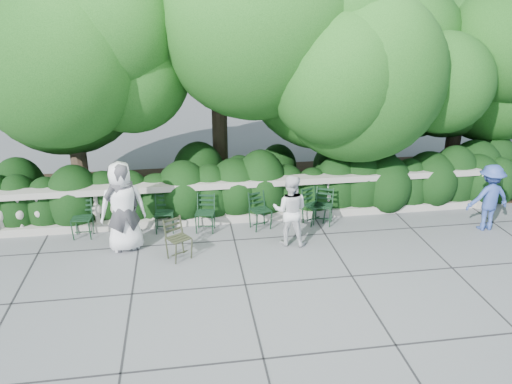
{
  "coord_description": "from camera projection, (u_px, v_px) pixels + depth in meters",
  "views": [
    {
      "loc": [
        -1.48,
        -8.7,
        4.83
      ],
      "look_at": [
        0.0,
        1.0,
        1.0
      ],
      "focal_mm": 35.0,
      "sensor_mm": 36.0,
      "label": 1
    }
  ],
  "objects": [
    {
      "name": "chair_a",
      "position": [
        83.0,
        240.0,
        10.66
      ],
      "size": [
        0.47,
        0.51,
        0.84
      ],
      "primitive_type": null,
      "rotation": [
        0.0,
        0.0,
        -0.06
      ],
      "color": "black",
      "rests_on": "ground"
    },
    {
      "name": "tree_canopy",
      "position": [
        271.0,
        38.0,
        11.57
      ],
      "size": [
        15.04,
        6.52,
        6.78
      ],
      "color": "#3F3023",
      "rests_on": "ground"
    },
    {
      "name": "shrub_hedge",
      "position": [
        244.0,
        200.0,
        12.74
      ],
      "size": [
        15.0,
        2.6,
        1.7
      ],
      "primitive_type": null,
      "color": "black",
      "rests_on": "ground"
    },
    {
      "name": "ground",
      "position": [
        264.0,
        256.0,
        9.98
      ],
      "size": [
        90.0,
        90.0,
        0.0
      ],
      "primitive_type": "plane",
      "color": "#57595F",
      "rests_on": "ground"
    },
    {
      "name": "chair_c",
      "position": [
        205.0,
        234.0,
        10.93
      ],
      "size": [
        0.53,
        0.56,
        0.84
      ],
      "primitive_type": null,
      "rotation": [
        0.0,
        0.0,
        -0.2
      ],
      "color": "black",
      "rests_on": "ground"
    },
    {
      "name": "person_older_blue",
      "position": [
        489.0,
        197.0,
        10.92
      ],
      "size": [
        0.99,
        0.6,
        1.5
      ],
      "primitive_type": "imported",
      "rotation": [
        0.0,
        0.0,
        3.19
      ],
      "color": "#314995",
      "rests_on": "ground"
    },
    {
      "name": "chair_e",
      "position": [
        321.0,
        226.0,
        11.3
      ],
      "size": [
        0.6,
        0.62,
        0.84
      ],
      "primitive_type": null,
      "rotation": [
        0.0,
        0.0,
        -0.41
      ],
      "color": "black",
      "rests_on": "ground"
    },
    {
      "name": "balustrade",
      "position": [
        251.0,
        200.0,
        11.46
      ],
      "size": [
        12.0,
        0.44,
        1.0
      ],
      "color": "#9E998E",
      "rests_on": "ground"
    },
    {
      "name": "person_woman_grey",
      "position": [
        123.0,
        208.0,
        9.9
      ],
      "size": [
        0.79,
        0.66,
        1.86
      ],
      "primitive_type": "imported",
      "rotation": [
        0.0,
        0.0,
        3.52
      ],
      "color": "#444348",
      "rests_on": "ground"
    },
    {
      "name": "chair_weathered",
      "position": [
        184.0,
        261.0,
        9.79
      ],
      "size": [
        0.63,
        0.64,
        0.84
      ],
      "primitive_type": null,
      "rotation": [
        0.0,
        0.0,
        0.55
      ],
      "color": "black",
      "rests_on": "ground"
    },
    {
      "name": "chair_d",
      "position": [
        263.0,
        231.0,
        11.08
      ],
      "size": [
        0.57,
        0.59,
        0.84
      ],
      "primitive_type": null,
      "rotation": [
        0.0,
        0.0,
        0.32
      ],
      "color": "black",
      "rests_on": "ground"
    },
    {
      "name": "chair_b",
      "position": [
        165.0,
        234.0,
        10.92
      ],
      "size": [
        0.46,
        0.5,
        0.84
      ],
      "primitive_type": null,
      "rotation": [
        0.0,
        0.0,
        -0.04
      ],
      "color": "black",
      "rests_on": "ground"
    },
    {
      "name": "chair_f",
      "position": [
        317.0,
        225.0,
        11.33
      ],
      "size": [
        0.6,
        0.62,
        0.84
      ],
      "primitive_type": null,
      "rotation": [
        0.0,
        0.0,
        0.44
      ],
      "color": "black",
      "rests_on": "ground"
    },
    {
      "name": "person_casual_man",
      "position": [
        290.0,
        210.0,
        10.25
      ],
      "size": [
        0.87,
        0.77,
        1.51
      ],
      "primitive_type": "imported",
      "rotation": [
        0.0,
        0.0,
        2.83
      ],
      "color": "silver",
      "rests_on": "ground"
    },
    {
      "name": "person_businessman",
      "position": [
        123.0,
        207.0,
        9.96
      ],
      "size": [
        1.02,
        0.78,
        1.87
      ],
      "primitive_type": "imported",
      "rotation": [
        0.0,
        0.0,
        3.36
      ],
      "color": "white",
      "rests_on": "ground"
    }
  ]
}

